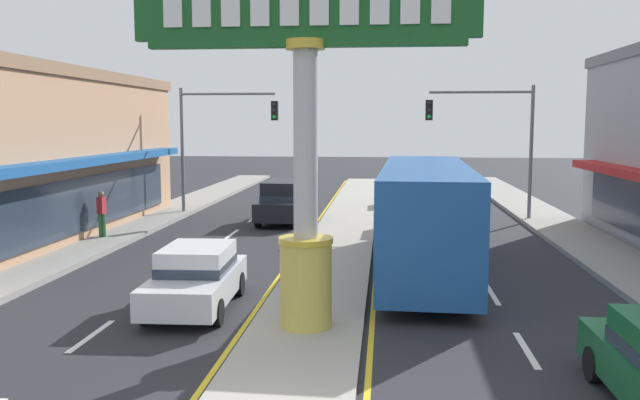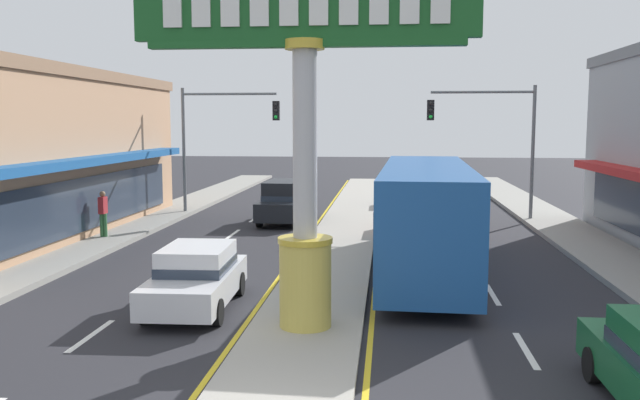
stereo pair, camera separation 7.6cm
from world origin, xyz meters
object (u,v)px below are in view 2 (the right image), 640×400
object	(u,v)px
pedestrian_near_kerb	(103,211)
sedan_near_right_lane	(415,213)
bus_kerb_right	(426,212)
sedan_far_left_oncoming	(409,192)
suv_mid_left_lane	(286,201)
traffic_light_right_side	(494,129)
traffic_light_left_side	(219,128)
sedan_near_left_lane	(196,277)
district_sign	(305,140)

from	to	relation	value
pedestrian_near_kerb	sedan_near_right_lane	bearing A→B (deg)	16.19
bus_kerb_right	sedan_far_left_oncoming	bearing A→B (deg)	90.00
pedestrian_near_kerb	suv_mid_left_lane	bearing A→B (deg)	41.68
traffic_light_right_side	sedan_near_right_lane	world-z (taller)	traffic_light_right_side
traffic_light_left_side	pedestrian_near_kerb	bearing A→B (deg)	-109.01
sedan_near_right_lane	sedan_near_left_lane	bearing A→B (deg)	-115.33
traffic_light_right_side	sedan_near_right_lane	bearing A→B (deg)	-137.58
bus_kerb_right	district_sign	bearing A→B (deg)	-115.12
bus_kerb_right	traffic_light_right_side	bearing A→B (deg)	71.87
district_sign	traffic_light_left_side	distance (m)	19.07
sedan_near_right_lane	sedan_near_left_lane	xyz separation A→B (m)	(-5.78, -12.22, 0.00)
bus_kerb_right	pedestrian_near_kerb	distance (m)	12.71
bus_kerb_right	pedestrian_near_kerb	world-z (taller)	bus_kerb_right
sedan_near_left_lane	sedan_far_left_oncoming	bearing A→B (deg)	74.36
sedan_far_left_oncoming	sedan_near_left_lane	bearing A→B (deg)	-105.64
district_sign	suv_mid_left_lane	distance (m)	16.45
sedan_near_right_lane	bus_kerb_right	distance (m)	7.74
suv_mid_left_lane	pedestrian_near_kerb	size ratio (longest dim) A/B	2.66
sedan_near_left_lane	sedan_far_left_oncoming	xyz separation A→B (m)	(5.78, 20.66, 0.00)
sedan_near_right_lane	sedan_far_left_oncoming	bearing A→B (deg)	89.99
suv_mid_left_lane	pedestrian_near_kerb	xyz separation A→B (m)	(-6.20, -5.52, 0.19)
sedan_near_right_lane	sedan_near_left_lane	distance (m)	13.51
traffic_light_left_side	suv_mid_left_lane	xyz separation A→B (m)	(3.59, -2.06, -3.26)
traffic_light_left_side	sedan_near_right_lane	distance (m)	10.80
traffic_light_right_side	sedan_near_left_lane	world-z (taller)	traffic_light_right_side
traffic_light_left_side	sedan_near_right_lane	bearing A→B (deg)	-23.68
traffic_light_left_side	suv_mid_left_lane	distance (m)	5.27
sedan_near_right_lane	pedestrian_near_kerb	size ratio (longest dim) A/B	2.47
sedan_far_left_oncoming	bus_kerb_right	world-z (taller)	bus_kerb_right
sedan_near_right_lane	pedestrian_near_kerb	bearing A→B (deg)	-163.81
traffic_light_right_side	sedan_far_left_oncoming	xyz separation A→B (m)	(-3.58, 5.17, -3.46)
district_sign	bus_kerb_right	distance (m)	7.19
sedan_near_right_lane	bus_kerb_right	size ratio (longest dim) A/B	0.38
suv_mid_left_lane	district_sign	bearing A→B (deg)	-79.69
traffic_light_left_side	sedan_far_left_oncoming	distance (m)	10.89
sedan_far_left_oncoming	pedestrian_near_kerb	xyz separation A→B (m)	(-11.98, -11.93, 0.39)
sedan_near_left_lane	sedan_far_left_oncoming	size ratio (longest dim) A/B	1.01
sedan_near_right_lane	sedan_far_left_oncoming	world-z (taller)	same
traffic_light_right_side	sedan_near_right_lane	xyz separation A→B (m)	(-3.59, -3.28, -3.46)
district_sign	traffic_light_right_side	size ratio (longest dim) A/B	1.20
traffic_light_left_side	pedestrian_near_kerb	size ratio (longest dim) A/B	3.53
pedestrian_near_kerb	sedan_far_left_oncoming	bearing A→B (deg)	44.87
bus_kerb_right	traffic_light_left_side	bearing A→B (deg)	128.50
district_sign	pedestrian_near_kerb	xyz separation A→B (m)	(-9.09, 10.36, -3.00)
pedestrian_near_kerb	bus_kerb_right	bearing A→B (deg)	-19.28
suv_mid_left_lane	sedan_far_left_oncoming	world-z (taller)	suv_mid_left_lane
sedan_far_left_oncoming	traffic_light_right_side	bearing A→B (deg)	-55.28
traffic_light_left_side	pedestrian_near_kerb	xyz separation A→B (m)	(-2.61, -7.59, -3.07)
district_sign	traffic_light_left_side	xyz separation A→B (m)	(-6.48, 17.94, 0.07)
traffic_light_left_side	sedan_far_left_oncoming	size ratio (longest dim) A/B	1.44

